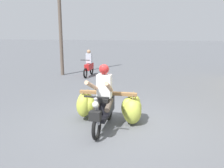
# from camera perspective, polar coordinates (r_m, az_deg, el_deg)

# --- Properties ---
(ground_plane) EXTENTS (120.00, 120.00, 0.00)m
(ground_plane) POSITION_cam_1_polar(r_m,az_deg,el_deg) (6.00, 1.36, -10.09)
(ground_plane) COLOR #56595E
(motorbike_main_loaded) EXTENTS (1.81, 1.80, 1.58)m
(motorbike_main_loaded) POSITION_cam_1_polar(r_m,az_deg,el_deg) (6.00, -1.17, -5.18)
(motorbike_main_loaded) COLOR black
(motorbike_main_loaded) RESTS_ON ground
(motorbike_distant_ahead_left) EXTENTS (0.50, 1.62, 1.40)m
(motorbike_distant_ahead_left) POSITION_cam_1_polar(r_m,az_deg,el_deg) (12.48, -5.69, 4.54)
(motorbike_distant_ahead_left) COLOR black
(motorbike_distant_ahead_left) RESTS_ON ground
(utility_pole) EXTENTS (0.18, 0.18, 6.72)m
(utility_pole) POSITION_cam_1_polar(r_m,az_deg,el_deg) (12.97, -12.70, 16.97)
(utility_pole) COLOR brown
(utility_pole) RESTS_ON ground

